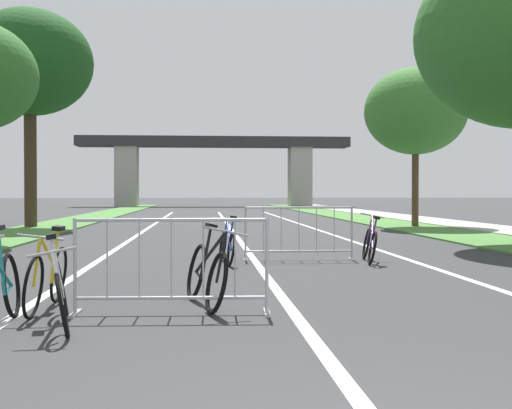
{
  "coord_description": "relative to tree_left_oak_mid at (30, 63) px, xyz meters",
  "views": [
    {
      "loc": [
        -0.99,
        -2.58,
        1.33
      ],
      "look_at": [
        0.54,
        16.8,
        0.97
      ],
      "focal_mm": 46.66,
      "sensor_mm": 36.0,
      "label": 1
    }
  ],
  "objects": [
    {
      "name": "sidewalk_path_right",
      "position": [
        16.53,
        6.58,
        -6.04
      ],
      "size": [
        2.35,
        71.36,
        0.08
      ],
      "primitive_type": "cube",
      "color": "#9E9B93",
      "rests_on": "ground"
    },
    {
      "name": "bicycle_yellow_4",
      "position": [
        4.63,
        -17.56,
        -5.7
      ],
      "size": [
        0.49,
        1.74,
        0.94
      ],
      "rotation": [
        0.0,
        0.0,
        3.11
      ],
      "color": "black",
      "rests_on": "ground"
    },
    {
      "name": "overpass_bridge",
      "position": [
        7.38,
        36.37,
        -1.57
      ],
      "size": [
        24.96,
        2.84,
        6.41
      ],
      "color": "#2D2D30",
      "rests_on": "ground"
    },
    {
      "name": "bicycle_black_3",
      "position": [
        6.42,
        -17.47,
        -5.7
      ],
      "size": [
        0.76,
        1.77,
        0.97
      ],
      "rotation": [
        0.0,
        0.0,
        3.36
      ],
      "color": "black",
      "rests_on": "ground"
    },
    {
      "name": "grass_verge_left",
      "position": [
        0.64,
        6.58,
        -6.06
      ],
      "size": [
        2.49,
        71.36,
        0.05
      ],
      "primitive_type": "cube",
      "color": "#477A38",
      "rests_on": "ground"
    },
    {
      "name": "crowd_barrier_second",
      "position": [
        8.24,
        -12.38,
        -5.57
      ],
      "size": [
        2.15,
        0.48,
        1.05
      ],
      "rotation": [
        0.0,
        0.0,
        -0.02
      ],
      "color": "#ADADB2",
      "rests_on": "ground"
    },
    {
      "name": "lane_stripe_left_lane",
      "position": [
        4.35,
        -1.97,
        -6.08
      ],
      "size": [
        0.14,
        41.28,
        0.01
      ],
      "primitive_type": "cube",
      "color": "silver",
      "rests_on": "ground"
    },
    {
      "name": "bicycle_purple_0",
      "position": [
        9.54,
        -12.81,
        -5.73
      ],
      "size": [
        0.6,
        1.67,
        0.93
      ],
      "rotation": [
        0.0,
        0.0,
        -0.14
      ],
      "color": "black",
      "rests_on": "ground"
    },
    {
      "name": "lane_stripe_center",
      "position": [
        7.38,
        -1.97,
        -6.08
      ],
      "size": [
        0.14,
        41.28,
        0.01
      ],
      "primitive_type": "cube",
      "color": "silver",
      "rests_on": "ground"
    },
    {
      "name": "bicycle_white_1",
      "position": [
        4.98,
        -18.51,
        -5.73
      ],
      "size": [
        0.48,
        1.67,
        0.91
      ],
      "rotation": [
        0.0,
        0.0,
        3.35
      ],
      "color": "black",
      "rests_on": "ground"
    },
    {
      "name": "tree_right_maple_mid",
      "position": [
        14.33,
        -0.77,
        -1.72
      ],
      "size": [
        3.83,
        3.83,
        6.0
      ],
      "color": "#4C3823",
      "rests_on": "ground"
    },
    {
      "name": "crowd_barrier_nearest",
      "position": [
        6.04,
        -17.92,
        -5.57
      ],
      "size": [
        2.16,
        0.53,
        1.05
      ],
      "rotation": [
        0.0,
        0.0,
        -0.04
      ],
      "color": "#ADADB2",
      "rests_on": "ground"
    },
    {
      "name": "lane_stripe_right_lane",
      "position": [
        10.4,
        -1.97,
        -6.08
      ],
      "size": [
        0.14,
        41.28,
        0.01
      ],
      "primitive_type": "cube",
      "color": "silver",
      "rests_on": "ground"
    },
    {
      "name": "grass_verge_right",
      "position": [
        14.12,
        6.58,
        -6.06
      ],
      "size": [
        2.49,
        71.36,
        0.05
      ],
      "primitive_type": "cube",
      "color": "#477A38",
      "rests_on": "ground"
    },
    {
      "name": "tree_left_oak_mid",
      "position": [
        0.0,
        0.0,
        0.0
      ],
      "size": [
        4.61,
        4.61,
        8.09
      ],
      "color": "#3D2D1E",
      "rests_on": "ground"
    },
    {
      "name": "bicycle_blue_2",
      "position": [
        6.83,
        -12.82,
        -5.74
      ],
      "size": [
        0.54,
        1.68,
        0.9
      ],
      "rotation": [
        0.0,
        0.0,
        0.11
      ],
      "color": "black",
      "rests_on": "ground"
    }
  ]
}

